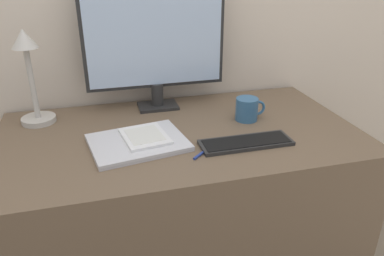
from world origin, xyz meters
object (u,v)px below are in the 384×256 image
Objects in this scene: desk_lamp at (30,72)px; coffee_mug at (247,109)px; laptop at (138,143)px; keyboard at (246,142)px; pen at (206,150)px; monitor at (155,39)px; ereader at (145,136)px.

coffee_mug is at bearing -13.28° from desk_lamp.
keyboard is at bearing -14.28° from laptop.
keyboard is 2.85× the size of pen.
monitor is at bearing 68.79° from laptop.
monitor reaches higher than desk_lamp.
monitor reaches higher than pen.
monitor is 1.62× the size of laptop.
ereader reaches higher than pen.
monitor is 0.46m from desk_lamp.
desk_lamp is (-0.36, 0.26, 0.17)m from ereader.
monitor is 1.60× the size of desk_lamp.
monitor is at bearing 100.85° from pen.
coffee_mug is (0.30, -0.21, -0.23)m from monitor.
coffee_mug is 1.08× the size of pen.
desk_lamp is 0.68m from pen.
ereader is at bearing 30.96° from laptop.
laptop is (-0.12, -0.31, -0.27)m from monitor.
desk_lamp reaches higher than coffee_mug.
pen is (0.08, -0.41, -0.27)m from monitor.
monitor is 5.07× the size of pen.
pen is at bearing -35.47° from desk_lamp.
monitor is at bearing 118.78° from keyboard.
laptop is at bearing -111.21° from monitor.
desk_lamp is at bearing 166.72° from coffee_mug.
keyboard is at bearing 5.14° from pen.
laptop is at bearing 153.62° from pen.
desk_lamp reaches higher than pen.
laptop is 0.47m from desk_lamp.
coffee_mug is at bearing -35.18° from monitor.
monitor reaches higher than ereader.
desk_lamp reaches higher than keyboard.
desk_lamp reaches higher than laptop.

